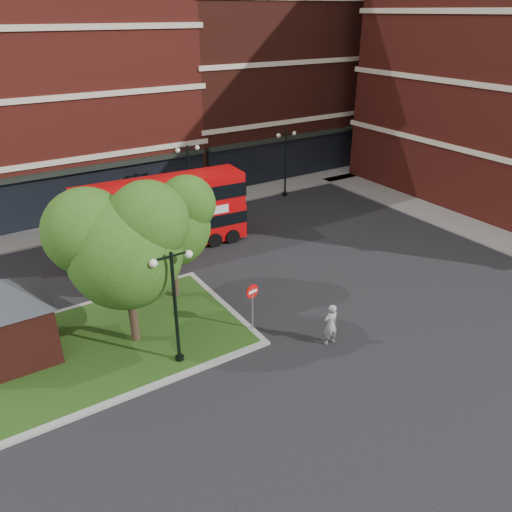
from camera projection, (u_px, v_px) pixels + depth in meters
ground at (291, 324)px, 22.91m from camera, size 120.00×120.00×0.00m
pavement_far at (154, 212)px, 35.35m from camera, size 44.00×3.00×0.12m
pavement_side at (478, 231)px, 32.37m from camera, size 3.00×28.00×0.12m
terrace_far_right at (261, 72)px, 44.26m from camera, size 18.00×12.00×16.00m
traffic_island at (99, 346)px, 21.28m from camera, size 12.60×7.60×0.15m
kiosk at (7, 311)px, 19.59m from camera, size 6.51×6.51×3.60m
tree_island_west at (121, 241)px, 19.55m from camera, size 5.40×4.71×7.21m
tree_island_east at (167, 219)px, 23.13m from camera, size 4.46×3.90×6.29m
lamp_island at (175, 303)px, 19.15m from camera, size 1.72×0.36×5.00m
lamp_far_left at (189, 177)px, 33.58m from camera, size 1.72×0.36×5.00m
lamp_far_right at (286, 160)px, 37.44m from camera, size 1.72×0.36×5.00m
bus at (162, 210)px, 28.99m from camera, size 10.05×2.92×3.79m
woman at (330, 324)px, 21.16m from camera, size 0.72×0.49×1.92m
car_silver at (166, 213)px, 33.61m from camera, size 4.05×1.89×1.34m
car_white at (207, 195)px, 36.60m from camera, size 4.83×2.03×1.55m
no_entry_sign at (252, 298)px, 21.68m from camera, size 0.65×0.15×2.36m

